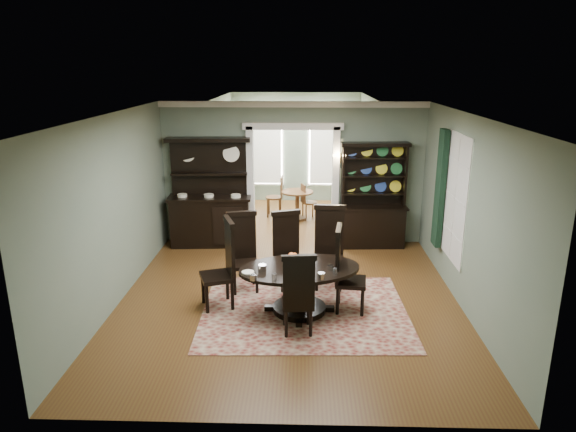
% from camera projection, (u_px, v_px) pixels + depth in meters
% --- Properties ---
extents(room, '(5.51, 6.01, 3.01)m').
position_uv_depth(room, '(289.00, 207.00, 7.98)').
color(room, '#583A17').
rests_on(room, ground).
extents(parlor, '(3.51, 3.50, 3.01)m').
position_uv_depth(parlor, '(295.00, 153.00, 13.26)').
color(parlor, '#583A17').
rests_on(parlor, ground).
extents(doorway_trim, '(2.08, 0.25, 2.57)m').
position_uv_depth(doorway_trim, '(293.00, 168.00, 10.80)').
color(doorway_trim, silver).
rests_on(doorway_trim, floor).
extents(right_window, '(0.15, 1.47, 2.12)m').
position_uv_depth(right_window, '(448.00, 194.00, 8.74)').
color(right_window, white).
rests_on(right_window, wall_right).
extents(wall_sconce, '(0.27, 0.21, 0.21)m').
position_uv_depth(wall_sconce, '(339.00, 157.00, 10.55)').
color(wall_sconce, '#D08837').
rests_on(wall_sconce, back_wall_right).
extents(rug, '(3.26, 2.68, 0.01)m').
position_uv_depth(rug, '(305.00, 311.00, 8.04)').
color(rug, maroon).
rests_on(rug, floor).
extents(dining_table, '(2.08, 2.06, 0.74)m').
position_uv_depth(dining_table, '(300.00, 281.00, 7.89)').
color(dining_table, black).
rests_on(dining_table, rug).
extents(centerpiece, '(1.44, 0.93, 0.24)m').
position_uv_depth(centerpiece, '(293.00, 265.00, 7.73)').
color(centerpiece, silver).
rests_on(centerpiece, dining_table).
extents(chair_far_left, '(0.59, 0.57, 1.34)m').
position_uv_depth(chair_far_left, '(243.00, 249.00, 8.71)').
color(chair_far_left, black).
rests_on(chair_far_left, rug).
extents(chair_far_mid, '(0.61, 0.60, 1.32)m').
position_uv_depth(chair_far_mid, '(288.00, 247.00, 8.82)').
color(chair_far_mid, black).
rests_on(chair_far_mid, rug).
extents(chair_far_right, '(0.55, 0.52, 1.42)m').
position_uv_depth(chair_far_right, '(329.00, 244.00, 8.83)').
color(chair_far_right, black).
rests_on(chair_far_right, rug).
extents(chair_end_left, '(0.65, 0.67, 1.43)m').
position_uv_depth(chair_end_left, '(224.00, 261.00, 8.02)').
color(chair_end_left, black).
rests_on(chair_end_left, rug).
extents(chair_end_right, '(0.53, 0.55, 1.36)m').
position_uv_depth(chair_end_right, '(344.00, 267.00, 7.89)').
color(chair_end_right, black).
rests_on(chair_end_right, rug).
extents(chair_near, '(0.50, 0.48, 1.25)m').
position_uv_depth(chair_near, '(298.00, 293.00, 7.15)').
color(chair_near, black).
rests_on(chair_near, rug).
extents(sideboard, '(1.77, 0.72, 2.28)m').
position_uv_depth(sideboard, '(210.00, 208.00, 10.83)').
color(sideboard, black).
rests_on(sideboard, floor).
extents(welsh_dresser, '(1.43, 0.59, 2.20)m').
position_uv_depth(welsh_dresser, '(373.00, 209.00, 10.76)').
color(welsh_dresser, black).
rests_on(welsh_dresser, floor).
extents(parlor_table, '(0.78, 0.78, 0.72)m').
position_uv_depth(parlor_table, '(297.00, 201.00, 12.67)').
color(parlor_table, '#513417').
rests_on(parlor_table, parlor_floor).
extents(parlor_chair_left, '(0.43, 0.43, 1.02)m').
position_uv_depth(parlor_chair_left, '(277.00, 195.00, 12.95)').
color(parlor_chair_left, '#513417').
rests_on(parlor_chair_left, parlor_floor).
extents(parlor_chair_right, '(0.42, 0.41, 0.90)m').
position_uv_depth(parlor_chair_right, '(307.00, 201.00, 12.69)').
color(parlor_chair_right, '#513417').
rests_on(parlor_chair_right, parlor_floor).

